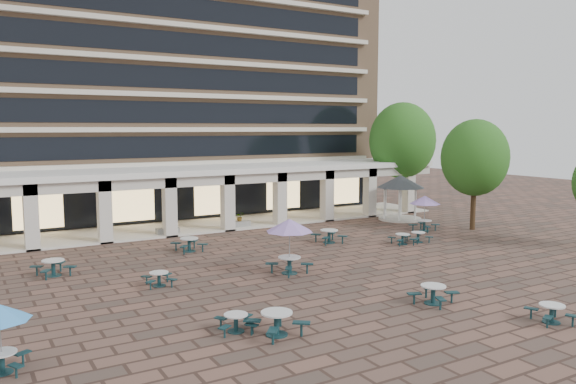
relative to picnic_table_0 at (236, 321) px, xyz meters
name	(u,v)px	position (x,y,z in m)	size (l,w,h in m)	color
ground	(292,273)	(5.84, 5.90, -0.39)	(120.00, 120.00, 0.00)	brown
apartment_building	(141,65)	(5.84, 31.37, 12.21)	(40.00, 15.50, 25.20)	#A17B5B
retail_arcade	(187,187)	(5.84, 20.70, 2.61)	(42.00, 6.60, 4.40)	white
picnic_table_0	(236,321)	(0.00, 0.00, 0.00)	(1.70, 1.70, 0.65)	#123338
picnic_table_1	(277,321)	(1.09, -1.02, 0.11)	(2.05, 2.05, 0.84)	#123338
picnic_table_2	(433,293)	(8.39, -1.19, 0.08)	(2.10, 2.10, 0.78)	#123338
picnic_table_3	(552,312)	(10.55, -5.10, 0.03)	(1.88, 1.88, 0.69)	#123338
picnic_table_5	(159,278)	(-0.57, 7.08, 0.00)	(1.58, 1.58, 0.65)	#123338
picnic_table_6	(289,227)	(5.74, 5.98, 1.94)	(2.37, 2.37, 2.74)	#123338
picnic_table_7	(418,236)	(16.68, 8.46, 0.01)	(1.51, 1.51, 0.66)	#123338
picnic_table_8	(53,266)	(-4.50, 11.45, 0.09)	(2.06, 2.06, 0.80)	#123338
picnic_table_10	(329,235)	(11.70, 11.18, 0.11)	(1.98, 1.98, 0.84)	#123338
picnic_table_11	(425,201)	(19.84, 11.20, 1.72)	(2.15, 2.15, 2.48)	#123338
picnic_table_12	(189,243)	(3.20, 13.30, 0.09)	(1.87, 1.87, 0.80)	#123338
picnic_table_13	(403,238)	(15.37, 8.45, 0.01)	(1.69, 1.69, 0.67)	#123338
gazebo	(400,187)	(21.65, 15.78, 2.24)	(3.75, 3.75, 3.49)	beige
tree_east_a	(475,158)	(23.22, 9.87, 4.74)	(4.72, 4.72, 7.86)	#432C1B
tree_east_c	(402,141)	(24.56, 18.95, 5.76)	(5.65, 5.65, 9.41)	#432C1B
planter_left	(167,227)	(3.70, 18.80, 0.15)	(1.50, 0.80, 1.29)	gray
planter_right	(240,222)	(9.11, 18.80, 0.05)	(1.50, 0.60, 1.17)	gray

